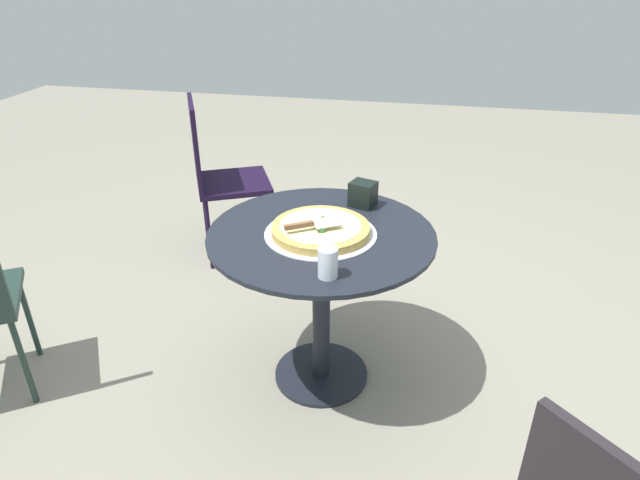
{
  "coord_description": "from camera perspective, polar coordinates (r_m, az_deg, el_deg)",
  "views": [
    {
      "loc": [
        -0.37,
        1.8,
        1.66
      ],
      "look_at": [
        0.0,
        0.01,
        0.69
      ],
      "focal_mm": 30.38,
      "sensor_mm": 36.0,
      "label": 1
    }
  ],
  "objects": [
    {
      "name": "pizza_server",
      "position": [
        1.99,
        -0.87,
        1.69
      ],
      "size": [
        0.2,
        0.15,
        0.02
      ],
      "color": "silver",
      "rests_on": "pizza_on_tray"
    },
    {
      "name": "pizza_on_tray",
      "position": [
        2.05,
        0.0,
        1.11
      ],
      "size": [
        0.43,
        0.43,
        0.05
      ],
      "color": "silver",
      "rests_on": "patio_table"
    },
    {
      "name": "napkin_dispenser",
      "position": [
        2.27,
        4.54,
        4.85
      ],
      "size": [
        0.12,
        0.11,
        0.11
      ],
      "primitive_type": "cube",
      "rotation": [
        0.0,
        0.0,
        5.95
      ],
      "color": "black",
      "rests_on": "patio_table"
    },
    {
      "name": "ground_plane",
      "position": [
        2.47,
        0.13,
        -13.99
      ],
      "size": [
        10.0,
        10.0,
        0.0
      ],
      "primitive_type": "plane",
      "color": "gray"
    },
    {
      "name": "patio_chair_near",
      "position": [
        3.21,
        -10.74,
        7.28
      ],
      "size": [
        0.55,
        0.55,
        0.95
      ],
      "color": "black",
      "rests_on": "ground"
    },
    {
      "name": "drinking_cup",
      "position": [
        1.76,
        0.83,
        -2.4
      ],
      "size": [
        0.07,
        0.07,
        0.1
      ],
      "primitive_type": "cylinder",
      "color": "silver",
      "rests_on": "patio_table"
    },
    {
      "name": "patio_table",
      "position": [
        2.15,
        0.14,
        -3.23
      ],
      "size": [
        0.88,
        0.88,
        0.71
      ],
      "color": "black",
      "rests_on": "ground"
    }
  ]
}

